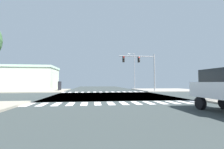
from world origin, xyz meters
The scene contains 8 objects.
ground centered at (0.00, 0.00, -0.03)m, with size 90.00×90.00×0.05m.
sidewalk_corner_ne centered at (13.00, 12.00, 0.07)m, with size 12.00×12.00×0.14m.
sidewalk_corner_nw centered at (-13.00, 12.00, 0.07)m, with size 12.00×12.00×0.14m.
crosswalk_near centered at (-0.25, -7.30, 0.00)m, with size 13.50×2.00×0.01m.
crosswalk_far centered at (-0.25, 7.30, 0.00)m, with size 13.50×2.00×0.01m.
traffic_signal_mast centered at (6.08, 6.91, 4.77)m, with size 6.28×0.55×6.48m.
street_lamp centered at (7.59, 17.62, 5.08)m, with size 1.78×0.32×8.57m.
bank_building centered at (-17.69, 14.58, 2.42)m, with size 17.57×7.91×4.82m.
Camera 1 is at (-2.16, -19.55, 1.60)m, focal length 25.69 mm.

